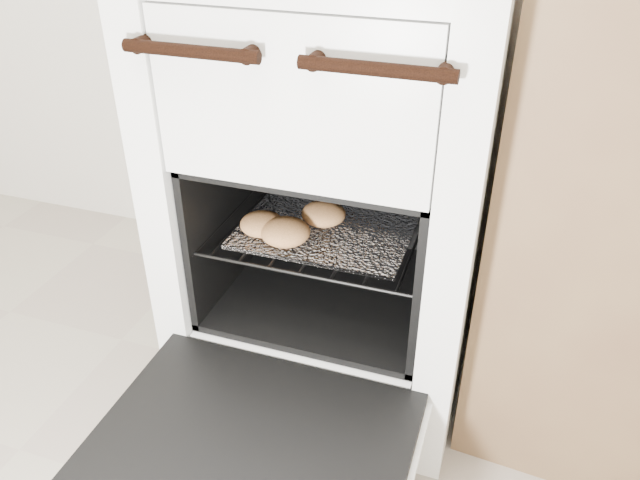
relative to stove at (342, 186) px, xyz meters
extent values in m
cube|color=white|center=(0.00, 0.01, 0.01)|extent=(0.57, 0.61, 0.88)
cylinder|color=black|center=(-0.13, -0.31, 0.33)|extent=(0.21, 0.02, 0.02)
cylinder|color=black|center=(0.13, -0.31, 0.33)|extent=(0.21, 0.02, 0.02)
cube|color=black|center=(0.00, -0.48, -0.23)|extent=(0.50, 0.38, 0.02)
cube|color=white|center=(0.00, -0.48, -0.25)|extent=(0.51, 0.40, 0.02)
cylinder|color=black|center=(-0.20, -0.06, -0.05)|extent=(0.01, 0.40, 0.01)
cylinder|color=black|center=(0.20, -0.06, -0.05)|extent=(0.01, 0.40, 0.01)
cylinder|color=black|center=(0.00, -0.25, -0.05)|extent=(0.41, 0.01, 0.01)
cylinder|color=black|center=(0.00, 0.13, -0.05)|extent=(0.41, 0.01, 0.01)
cylinder|color=black|center=(-0.17, -0.06, -0.05)|extent=(0.01, 0.38, 0.01)
cylinder|color=black|center=(-0.11, -0.06, -0.05)|extent=(0.01, 0.38, 0.01)
cylinder|color=black|center=(-0.06, -0.06, -0.05)|extent=(0.01, 0.38, 0.01)
cylinder|color=black|center=(0.00, -0.06, -0.05)|extent=(0.01, 0.38, 0.01)
cylinder|color=black|center=(0.06, -0.06, -0.05)|extent=(0.01, 0.38, 0.01)
cylinder|color=black|center=(0.11, -0.06, -0.05)|extent=(0.01, 0.38, 0.01)
cylinder|color=black|center=(0.17, -0.06, -0.05)|extent=(0.01, 0.38, 0.01)
cube|color=silver|center=(0.00, -0.08, -0.04)|extent=(0.32, 0.29, 0.01)
ellipsoid|color=#DE9A58|center=(-0.05, -0.18, -0.02)|extent=(0.13, 0.13, 0.04)
ellipsoid|color=#DE9A58|center=(-0.01, -0.09, -0.02)|extent=(0.12, 0.12, 0.04)
ellipsoid|color=#DE9A58|center=(-0.11, -0.16, -0.02)|extent=(0.12, 0.12, 0.04)
camera|label=1|loc=(0.32, -1.08, 0.56)|focal=35.00mm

